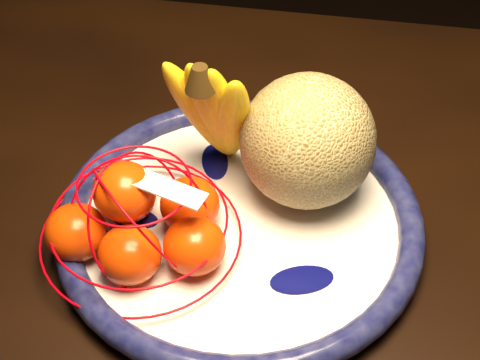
{
  "coord_description": "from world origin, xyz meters",
  "views": [
    {
      "loc": [
        0.03,
        -0.6,
        1.37
      ],
      "look_at": [
        0.01,
        -0.05,
        0.82
      ],
      "focal_mm": 55.0,
      "sensor_mm": 36.0,
      "label": 1
    }
  ],
  "objects_px": {
    "fruit_bowl": "(240,222)",
    "mandarin_bag": "(140,220)",
    "cantaloupe": "(307,141)",
    "dining_table": "(202,267)",
    "banana_bunch": "(216,109)"
  },
  "relations": [
    {
      "from": "dining_table",
      "to": "banana_bunch",
      "type": "distance_m",
      "value": 0.2
    },
    {
      "from": "cantaloupe",
      "to": "mandarin_bag",
      "type": "distance_m",
      "value": 0.2
    },
    {
      "from": "banana_bunch",
      "to": "dining_table",
      "type": "bearing_deg",
      "value": -83.24
    },
    {
      "from": "fruit_bowl",
      "to": "dining_table",
      "type": "bearing_deg",
      "value": 166.24
    },
    {
      "from": "dining_table",
      "to": "banana_bunch",
      "type": "height_order",
      "value": "banana_bunch"
    },
    {
      "from": "fruit_bowl",
      "to": "banana_bunch",
      "type": "xyz_separation_m",
      "value": [
        -0.03,
        0.08,
        0.09
      ]
    },
    {
      "from": "dining_table",
      "to": "cantaloupe",
      "type": "distance_m",
      "value": 0.21
    },
    {
      "from": "dining_table",
      "to": "cantaloupe",
      "type": "height_order",
      "value": "cantaloupe"
    },
    {
      "from": "mandarin_bag",
      "to": "dining_table",
      "type": "bearing_deg",
      "value": 39.97
    },
    {
      "from": "fruit_bowl",
      "to": "cantaloupe",
      "type": "xyz_separation_m",
      "value": [
        0.07,
        0.05,
        0.07
      ]
    },
    {
      "from": "dining_table",
      "to": "cantaloupe",
      "type": "bearing_deg",
      "value": 26.95
    },
    {
      "from": "dining_table",
      "to": "fruit_bowl",
      "type": "relative_size",
      "value": 4.02
    },
    {
      "from": "cantaloupe",
      "to": "dining_table",
      "type": "bearing_deg",
      "value": -160.41
    },
    {
      "from": "fruit_bowl",
      "to": "mandarin_bag",
      "type": "height_order",
      "value": "mandarin_bag"
    },
    {
      "from": "dining_table",
      "to": "cantaloupe",
      "type": "xyz_separation_m",
      "value": [
        0.12,
        0.04,
        0.17
      ]
    }
  ]
}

